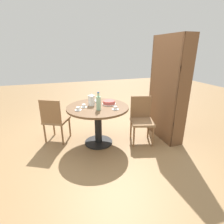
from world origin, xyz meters
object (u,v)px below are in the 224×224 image
chair_a (142,118)px  water_bottle (98,103)px  cup_c (84,106)px  cake_main (109,103)px  chair_b (55,119)px  cup_a (78,109)px  cup_b (115,108)px  bookshelf (166,93)px  coffee_pot (91,100)px

chair_a → water_bottle: (0.04, -0.86, 0.41)m
cup_c → cake_main: bearing=94.6°
chair_b → water_bottle: (0.53, 0.75, 0.41)m
chair_b → cake_main: size_ratio=3.42×
cake_main → cup_a: size_ratio=2.15×
cup_b → water_bottle: bearing=-103.6°
cake_main → cup_a: bearing=-74.4°
chair_b → bookshelf: bearing=-164.4°
chair_b → bookshelf: bookshelf is taller
coffee_pot → cup_b: bearing=43.3°
chair_a → cup_b: bearing=-154.6°
chair_a → water_bottle: water_bottle is taller
bookshelf → water_bottle: bookshelf is taller
bookshelf → cup_b: (0.14, -1.11, -0.16)m
cup_a → cake_main: bearing=105.6°
cup_c → bookshelf: bearing=84.7°
chair_b → coffee_pot: (0.24, 0.69, 0.38)m
cup_a → chair_b: bearing=-137.1°
cake_main → cup_a: 0.63m
water_bottle → cup_a: size_ratio=2.61×
water_bottle → chair_a: bearing=92.4°
chair_b → bookshelf: (0.46, 2.14, 0.47)m
chair_a → cake_main: bearing=174.3°
chair_b → coffee_pot: coffee_pot is taller
chair_b → cup_b: bearing=177.4°
water_bottle → cake_main: 0.39m
bookshelf → cup_c: (-0.15, -1.61, -0.16)m
chair_b → bookshelf: 2.24m
chair_a → cake_main: (-0.23, -0.59, 0.31)m
bookshelf → cup_c: 1.63m
cake_main → bookshelf: bearing=80.5°
coffee_pot → cake_main: bearing=84.1°
cup_a → cup_b: (0.16, 0.62, 0.00)m
water_bottle → cup_b: (0.07, 0.28, -0.11)m
water_bottle → cup_c: (-0.22, -0.22, -0.11)m
coffee_pot → cake_main: 0.34m
cake_main → cup_c: size_ratio=2.15×
cake_main → cup_b: size_ratio=2.15×
bookshelf → water_bottle: 1.40m
chair_a → water_bottle: 0.95m
chair_a → coffee_pot: 1.03m
chair_a → chair_b: same height
chair_a → cup_a: (-0.06, -1.20, 0.30)m
water_bottle → cup_c: size_ratio=2.61×
chair_b → water_bottle: size_ratio=2.81×
cup_b → cup_c: same height
cake_main → water_bottle: bearing=-45.7°
chair_a → bookshelf: 0.71m
chair_b → cup_b: 1.23m
cup_b → bookshelf: bearing=97.2°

